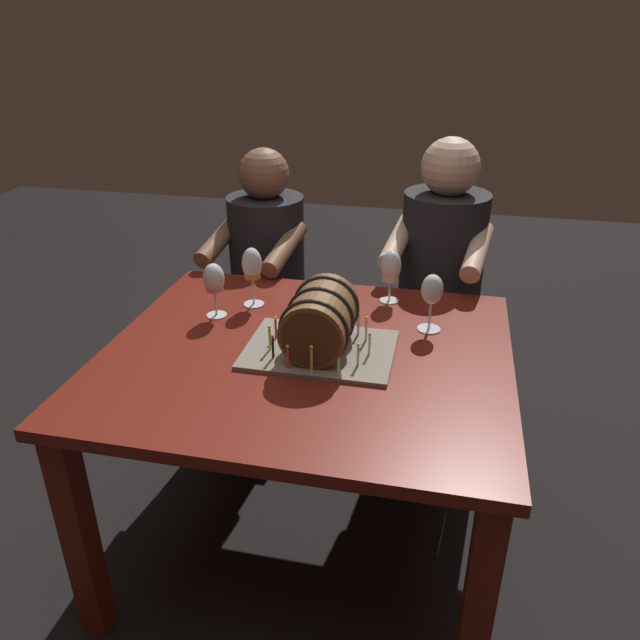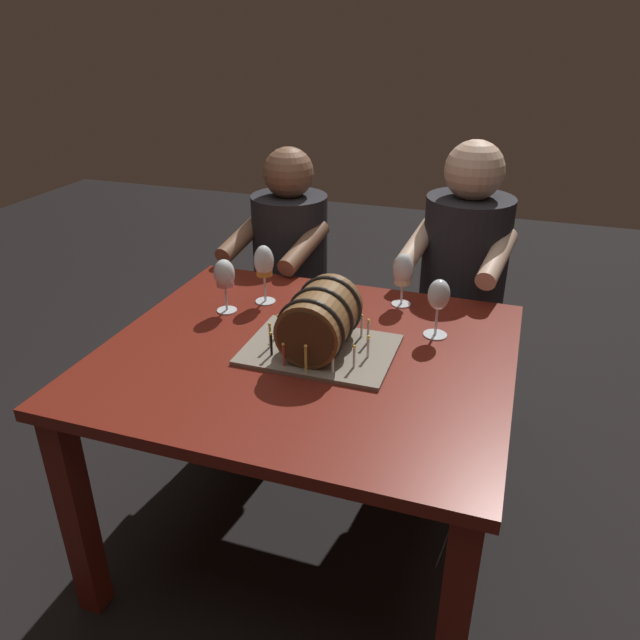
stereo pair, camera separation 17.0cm
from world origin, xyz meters
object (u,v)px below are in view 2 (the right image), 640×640
(dining_table, at_px, (307,382))
(person_seated_right, at_px, (458,312))
(barrel_cake, at_px, (320,324))
(person_seated_left, at_px, (291,298))
(wine_glass_empty, at_px, (439,297))
(wine_glass_rose, at_px, (224,276))
(wine_glass_white, at_px, (403,272))
(wine_glass_amber, at_px, (264,264))

(dining_table, xyz_separation_m, person_seated_right, (0.35, 0.77, -0.07))
(barrel_cake, distance_m, person_seated_right, 0.86)
(person_seated_right, bearing_deg, person_seated_left, -179.97)
(dining_table, height_order, wine_glass_empty, wine_glass_empty)
(barrel_cake, xyz_separation_m, wine_glass_rose, (-0.37, 0.16, 0.03))
(dining_table, height_order, wine_glass_white, wine_glass_white)
(wine_glass_empty, xyz_separation_m, wine_glass_amber, (-0.58, 0.06, 0.01))
(dining_table, relative_size, barrel_cake, 2.74)
(wine_glass_empty, bearing_deg, barrel_cake, -145.35)
(dining_table, height_order, wine_glass_rose, wine_glass_rose)
(person_seated_left, bearing_deg, wine_glass_amber, -77.81)
(wine_glass_rose, relative_size, person_seated_right, 0.15)
(dining_table, distance_m, wine_glass_amber, 0.43)
(wine_glass_amber, bearing_deg, wine_glass_white, 15.97)
(dining_table, relative_size, wine_glass_rose, 6.50)
(wine_glass_rose, xyz_separation_m, wine_glass_amber, (0.09, 0.10, 0.01))
(wine_glass_rose, bearing_deg, person_seated_left, 91.68)
(wine_glass_white, xyz_separation_m, wine_glass_amber, (-0.43, -0.12, 0.02))
(wine_glass_empty, xyz_separation_m, person_seated_left, (-0.68, 0.56, -0.34))
(wine_glass_rose, bearing_deg, wine_glass_empty, 4.02)
(dining_table, relative_size, person_seated_right, 0.96)
(wine_glass_empty, distance_m, person_seated_left, 0.95)
(dining_table, xyz_separation_m, person_seated_left, (-0.35, 0.77, -0.11))
(person_seated_left, distance_m, person_seated_right, 0.70)
(wine_glass_empty, distance_m, person_seated_right, 0.64)
(dining_table, bearing_deg, wine_glass_white, 63.95)
(dining_table, relative_size, wine_glass_amber, 5.80)
(wine_glass_amber, height_order, person_seated_left, person_seated_left)
(wine_glass_white, bearing_deg, person_seated_right, 67.35)
(wine_glass_white, distance_m, wine_glass_empty, 0.23)
(wine_glass_white, height_order, person_seated_left, person_seated_left)
(person_seated_left, bearing_deg, wine_glass_rose, -88.32)
(wine_glass_rose, bearing_deg, wine_glass_white, 23.60)
(barrel_cake, bearing_deg, person_seated_right, 67.88)
(barrel_cake, xyz_separation_m, wine_glass_empty, (0.29, 0.20, 0.04))
(dining_table, xyz_separation_m, wine_glass_amber, (-0.24, 0.27, 0.24))
(wine_glass_empty, xyz_separation_m, person_seated_right, (0.02, 0.56, -0.30))
(barrel_cake, height_order, wine_glass_rose, barrel_cake)
(dining_table, relative_size, wine_glass_white, 6.43)
(wine_glass_rose, distance_m, wine_glass_empty, 0.67)
(barrel_cake, relative_size, wine_glass_rose, 2.37)
(wine_glass_white, distance_m, person_seated_right, 0.50)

